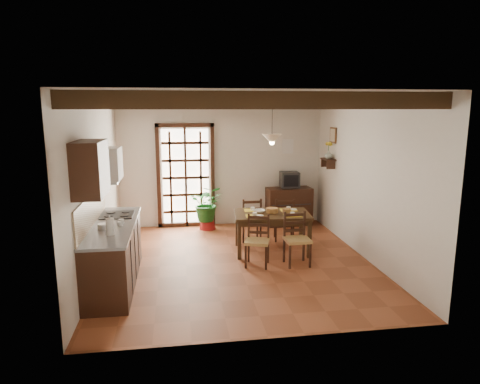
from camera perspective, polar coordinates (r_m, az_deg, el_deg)
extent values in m
plane|color=brown|center=(7.44, -0.31, -9.35)|extent=(5.00, 5.00, 0.00)
cube|color=silver|center=(9.52, -2.46, 3.89)|extent=(4.50, 0.02, 2.80)
cube|color=silver|center=(4.66, 4.05, -3.86)|extent=(4.50, 0.02, 2.80)
cube|color=silver|center=(7.11, -18.57, 0.82)|extent=(0.02, 5.00, 2.80)
cube|color=silver|center=(7.71, 16.47, 1.71)|extent=(0.02, 5.00, 2.80)
cube|color=white|center=(6.97, -0.34, 12.76)|extent=(4.50, 5.00, 0.02)
cube|color=black|center=(4.90, 3.23, 12.12)|extent=(4.50, 0.14, 0.20)
cube|color=black|center=(5.72, 1.49, 12.00)|extent=(4.50, 0.14, 0.20)
cube|color=black|center=(6.55, 0.20, 11.90)|extent=(4.50, 0.14, 0.20)
cube|color=black|center=(7.38, -0.81, 11.82)|extent=(4.50, 0.14, 0.20)
cube|color=black|center=(8.21, -1.61, 11.75)|extent=(4.50, 0.14, 0.20)
cube|color=black|center=(9.05, -2.26, 11.69)|extent=(4.50, 0.14, 0.20)
cube|color=white|center=(9.51, -7.25, 1.97)|extent=(1.01, 0.02, 2.11)
cube|color=black|center=(9.34, -7.41, 8.83)|extent=(1.26, 0.10, 0.08)
cube|color=black|center=(9.46, -10.81, 1.81)|extent=(0.08, 0.10, 2.28)
cube|color=black|center=(9.49, -3.67, 2.01)|extent=(0.08, 0.10, 2.28)
cube|color=black|center=(9.44, -7.24, 1.90)|extent=(1.01, 0.03, 2.02)
cube|color=black|center=(6.73, -16.40, -8.09)|extent=(0.60, 2.20, 0.88)
cube|color=slate|center=(6.59, -16.62, -4.31)|extent=(0.64, 2.25, 0.04)
cube|color=tan|center=(6.59, -19.18, -2.42)|extent=(0.02, 2.20, 0.50)
cube|color=black|center=(5.75, -19.33, 2.97)|extent=(0.35, 0.80, 0.70)
cube|color=white|center=(6.98, -17.20, 3.62)|extent=(0.38, 0.60, 0.50)
cube|color=silver|center=(7.02, -17.08, 1.44)|extent=(0.32, 0.55, 0.04)
cube|color=black|center=(7.11, -16.02, -2.95)|extent=(0.50, 0.55, 0.02)
cylinder|color=white|center=(6.03, -16.93, -4.49)|extent=(0.11, 0.11, 0.24)
cylinder|color=silver|center=(6.36, -17.84, -4.49)|extent=(0.14, 0.14, 0.10)
cube|color=#382412|center=(7.79, 4.30, -2.98)|extent=(1.42, 0.98, 0.05)
cube|color=#382412|center=(7.81, 4.29, -3.50)|extent=(1.28, 0.89, 0.10)
cube|color=#382412|center=(8.34, 8.13, -4.70)|extent=(0.07, 0.07, 0.68)
cube|color=#382412|center=(8.19, -0.37, -4.89)|extent=(0.07, 0.07, 0.68)
cube|color=#382412|center=(7.64, 9.23, -6.23)|extent=(0.07, 0.07, 0.68)
cube|color=#382412|center=(7.47, -0.07, -6.47)|extent=(0.07, 0.07, 0.68)
cube|color=#B08B4A|center=(7.16, 2.31, -6.62)|extent=(0.49, 0.48, 0.05)
cube|color=black|center=(7.25, 2.49, -4.63)|extent=(0.38, 0.15, 0.43)
cube|color=black|center=(7.23, 2.30, -8.20)|extent=(0.46, 0.45, 0.42)
cube|color=#B08B4A|center=(7.25, 7.64, -6.34)|extent=(0.42, 0.41, 0.05)
cube|color=black|center=(7.34, 7.28, -4.29)|extent=(0.41, 0.05, 0.45)
cube|color=black|center=(7.32, 7.60, -7.97)|extent=(0.40, 0.38, 0.44)
cube|color=#B08B4A|center=(8.50, 1.40, -3.65)|extent=(0.41, 0.39, 0.05)
cube|color=black|center=(8.29, 1.62, -2.45)|extent=(0.40, 0.04, 0.44)
cube|color=black|center=(8.56, 1.39, -5.05)|extent=(0.39, 0.37, 0.43)
cube|color=#B08B4A|center=(8.58, 5.89, -3.60)|extent=(0.45, 0.44, 0.05)
cube|color=black|center=(8.37, 6.02, -2.43)|extent=(0.40, 0.10, 0.44)
cube|color=black|center=(8.64, 5.86, -4.97)|extent=(0.43, 0.42, 0.43)
cube|color=gold|center=(7.52, 2.15, -3.48)|extent=(0.31, 0.23, 0.01)
cube|color=gold|center=(7.67, 7.10, -3.27)|extent=(0.31, 0.23, 0.01)
cube|color=gold|center=(7.93, 1.59, -2.72)|extent=(0.31, 0.23, 0.01)
cube|color=gold|center=(8.07, 6.30, -2.54)|extent=(0.31, 0.23, 0.01)
cylinder|color=olive|center=(7.78, 4.30, -2.66)|extent=(0.21, 0.21, 0.09)
imported|color=white|center=(7.80, 2.50, -2.56)|extent=(0.25, 0.25, 0.05)
cube|color=black|center=(9.70, 6.53, -1.91)|extent=(1.02, 0.50, 0.85)
cube|color=black|center=(9.58, 6.61, 1.67)|extent=(0.41, 0.38, 0.34)
cube|color=black|center=(9.41, 6.89, 1.49)|extent=(0.32, 0.03, 0.26)
cube|color=white|center=(9.74, 6.39, 6.06)|extent=(0.25, 0.03, 0.32)
cone|color=maroon|center=(9.40, -4.35, -4.27)|extent=(0.36, 0.36, 0.22)
imported|color=#144C19|center=(9.28, -4.39, -1.53)|extent=(2.02, 1.79, 2.05)
cube|color=black|center=(9.11, 11.69, 4.29)|extent=(0.20, 0.42, 0.03)
cube|color=black|center=(8.97, 12.03, 3.58)|extent=(0.18, 0.03, 0.18)
cube|color=black|center=(9.28, 11.30, 3.86)|extent=(0.18, 0.03, 0.18)
imported|color=#B2BFB2|center=(9.10, 11.71, 4.91)|extent=(0.15, 0.15, 0.15)
sphere|color=gold|center=(9.08, 11.76, 6.23)|extent=(0.14, 0.14, 0.14)
cylinder|color=#144C19|center=(9.10, 11.72, 5.29)|extent=(0.01, 0.01, 0.28)
cube|color=brown|center=(9.10, 12.32, 7.41)|extent=(0.03, 0.32, 0.32)
cube|color=#C3B292|center=(9.09, 12.23, 7.41)|extent=(0.01, 0.26, 0.26)
cylinder|color=black|center=(7.65, 4.32, 9.97)|extent=(0.01, 0.01, 0.70)
cone|color=beige|center=(7.67, 4.28, 7.20)|extent=(0.36, 0.36, 0.14)
sphere|color=#FFD88C|center=(7.68, 4.27, 6.61)|extent=(0.09, 0.09, 0.09)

